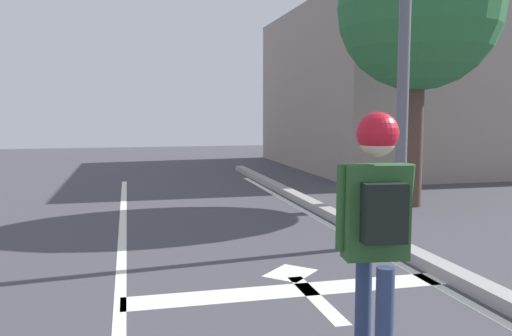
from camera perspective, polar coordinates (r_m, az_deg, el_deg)
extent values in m
cube|color=silver|center=(5.64, 22.02, -13.36)|extent=(0.12, 20.00, 0.01)
cube|color=silver|center=(5.61, 3.79, -13.00)|extent=(3.42, 0.40, 0.01)
cube|color=silver|center=(5.42, 6.47, -13.75)|extent=(0.16, 1.40, 0.01)
cube|color=silver|center=(6.18, 3.71, -11.20)|extent=(0.71, 0.71, 0.01)
cube|color=#9D9997|center=(5.76, 24.12, -12.32)|extent=(0.24, 24.00, 0.14)
cylinder|color=navy|center=(3.76, 11.44, -14.90)|extent=(0.11, 0.11, 0.85)
cylinder|color=navy|center=(3.42, 13.60, -17.19)|extent=(0.11, 0.11, 0.85)
cube|color=#295428|center=(3.39, 12.74, -4.62)|extent=(0.41, 0.23, 0.59)
cylinder|color=#295428|center=(3.35, 9.22, -4.21)|extent=(0.07, 0.08, 0.54)
cylinder|color=#295428|center=(3.48, 15.82, -3.96)|extent=(0.07, 0.13, 0.54)
sphere|color=beige|center=(3.33, 12.93, 3.18)|extent=(0.23, 0.23, 0.23)
sphere|color=red|center=(3.33, 12.94, 3.68)|extent=(0.26, 0.26, 0.26)
cube|color=black|center=(3.25, 13.57, -4.72)|extent=(0.28, 0.17, 0.36)
cylinder|color=#5C5A67|center=(7.53, 15.60, 10.74)|extent=(0.16, 0.16, 4.96)
cylinder|color=#503A30|center=(10.69, 16.76, 3.62)|extent=(0.30, 0.30, 2.86)
sphere|color=#2D6F3B|center=(10.86, 17.15, 16.11)|extent=(3.08, 3.08, 3.08)
cube|color=gray|center=(19.77, 20.95, 7.80)|extent=(11.70, 8.78, 5.14)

